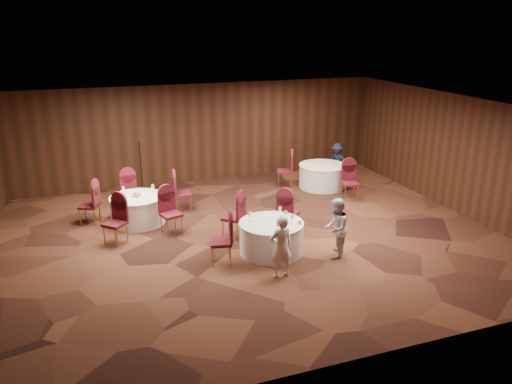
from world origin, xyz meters
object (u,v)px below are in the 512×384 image
object	(u,v)px
table_main	(271,237)
mic_stand	(142,179)
table_right	(322,176)
woman_b	(336,228)
man_c	(337,161)
table_left	(138,210)
woman_a	(281,247)

from	to	relation	value
table_main	mic_stand	bearing A→B (deg)	113.37
table_right	woman_b	distance (m)	5.04
table_right	man_c	xyz separation A→B (m)	(0.89, 0.68, 0.24)
table_left	man_c	world-z (taller)	man_c
woman_a	man_c	xyz separation A→B (m)	(4.40, 5.77, -0.07)
table_left	table_main	bearing A→B (deg)	-46.81
table_main	mic_stand	world-z (taller)	mic_stand
table_left	table_right	size ratio (longest dim) A/B	0.94
table_main	woman_b	xyz separation A→B (m)	(1.28, -0.67, 0.32)
table_main	table_right	world-z (taller)	same
table_main	mic_stand	size ratio (longest dim) A/B	0.92
table_left	woman_b	bearing A→B (deg)	-41.65
woman_a	man_c	size ratio (longest dim) A/B	1.11
table_main	table_right	size ratio (longest dim) A/B	0.98
table_right	woman_a	xyz separation A→B (m)	(-3.52, -5.09, 0.30)
table_left	table_right	world-z (taller)	same
mic_stand	woman_b	xyz separation A→B (m)	(3.53, -5.87, 0.22)
woman_b	man_c	xyz separation A→B (m)	(2.89, 5.30, -0.08)
table_main	man_c	world-z (taller)	man_c
table_left	mic_stand	distance (m)	2.40
mic_stand	woman_b	bearing A→B (deg)	-59.00
mic_stand	woman_b	distance (m)	6.86
woman_a	woman_b	size ratio (longest dim) A/B	0.98
table_left	woman_a	xyz separation A→B (m)	(2.43, -3.98, 0.30)
mic_stand	man_c	xyz separation A→B (m)	(6.42, -0.58, 0.14)
mic_stand	man_c	size ratio (longest dim) A/B	1.31
table_main	woman_a	xyz separation A→B (m)	(-0.23, -1.14, 0.30)
table_left	table_right	distance (m)	6.05
table_main	man_c	xyz separation A→B (m)	(4.17, 4.62, 0.24)
table_left	man_c	xyz separation A→B (m)	(6.84, 1.79, 0.24)
table_main	table_left	xyz separation A→B (m)	(-2.66, 2.84, 0.00)
man_c	table_main	bearing A→B (deg)	-67.18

